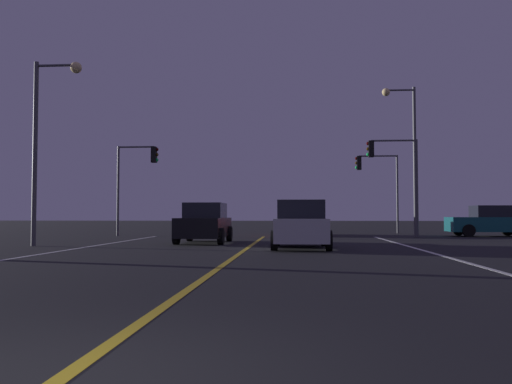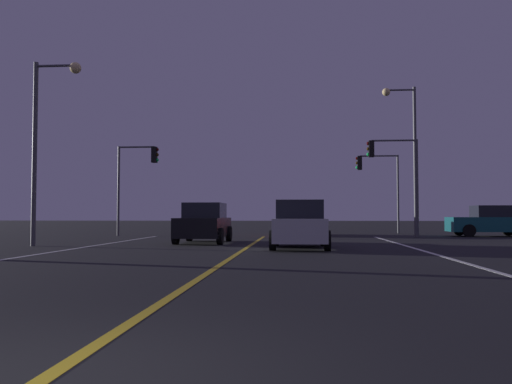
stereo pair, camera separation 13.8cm
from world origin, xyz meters
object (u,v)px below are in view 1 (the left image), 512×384
car_crossing_side (489,221)px  car_ahead_far (303,221)px  car_lead_same_lane (301,225)px  traffic_light_near_left (137,169)px  street_lamp_left_mid (47,127)px  street_lamp_right_near (504,74)px  traffic_light_far_right (377,175)px  traffic_light_near_right (393,165)px  car_oncoming (205,223)px  street_lamp_right_far (407,142)px

car_crossing_side → car_ahead_far: bearing=-3.4°
car_lead_same_lane → traffic_light_near_left: traffic_light_near_left is taller
car_lead_same_lane → traffic_light_near_left: size_ratio=0.84×
traffic_light_near_left → street_lamp_left_mid: street_lamp_left_mid is taller
street_lamp_left_mid → street_lamp_right_near: bearing=-15.3°
car_crossing_side → traffic_light_near_left: bearing=2.3°
car_lead_same_lane → traffic_light_near_left: 14.09m
car_ahead_far → traffic_light_far_right: bearing=-49.9°
traffic_light_near_right → street_lamp_right_near: 14.05m
car_oncoming → traffic_light_near_left: traffic_light_near_left is taller
car_oncoming → traffic_light_far_right: size_ratio=0.85×
car_crossing_side → traffic_light_far_right: 7.75m
car_crossing_side → car_oncoming: 16.47m
car_lead_same_lane → street_lamp_right_near: bearing=-122.7°
traffic_light_near_left → street_lamp_right_near: street_lamp_right_near is taller
street_lamp_left_mid → car_lead_same_lane: bearing=-3.2°
traffic_light_near_left → traffic_light_far_right: traffic_light_near_left is taller
car_lead_same_lane → car_oncoming: size_ratio=1.00×
car_lead_same_lane → traffic_light_far_right: (5.09, 15.83, 2.95)m
car_crossing_side → traffic_light_near_left: size_ratio=0.84×
traffic_light_far_right → street_lamp_left_mid: 21.28m
traffic_light_near_right → traffic_light_near_left: 14.24m
car_crossing_side → street_lamp_right_far: (-4.56, -0.79, 4.33)m
street_lamp_left_mid → car_crossing_side: bearing=27.7°
traffic_light_far_right → traffic_light_near_right: bearing=90.3°
car_oncoming → street_lamp_right_far: street_lamp_right_far is taller
car_ahead_far → street_lamp_left_mid: street_lamp_left_mid is taller
car_crossing_side → car_oncoming: same height
car_oncoming → traffic_light_far_right: 15.70m
traffic_light_near_left → street_lamp_right_far: 15.12m
car_crossing_side → street_lamp_right_near: (-4.81, -14.78, 4.33)m
car_crossing_side → street_lamp_right_far: street_lamp_right_far is taller
car_crossing_side → street_lamp_right_near: size_ratio=0.53×
car_oncoming → car_lead_same_lane: bearing=49.9°
car_ahead_far → traffic_light_near_right: traffic_light_near_right is taller
car_ahead_far → street_lamp_right_far: bearing=-103.8°
traffic_light_near_left → car_ahead_far: bearing=8.5°
traffic_light_far_right → street_lamp_right_far: bearing=98.7°
car_lead_same_lane → traffic_light_far_right: 16.89m
car_lead_same_lane → street_lamp_right_near: (5.68, -3.65, 4.33)m
car_crossing_side → car_oncoming: bearing=27.9°
car_oncoming → street_lamp_right_far: (9.99, 6.91, 4.33)m
street_lamp_right_near → street_lamp_left_mid: bearing=-15.3°
car_lead_same_lane → traffic_light_near_left: (-9.12, 10.33, 2.94)m
car_oncoming → street_lamp_left_mid: size_ratio=0.61×
traffic_light_far_right → car_ahead_far: bearing=40.1°
car_ahead_far → traffic_light_far_right: 7.01m
car_lead_same_lane → street_lamp_right_far: size_ratio=0.52×
traffic_light_near_left → street_lamp_right_near: (14.80, -13.98, 1.39)m
car_crossing_side → street_lamp_right_near: bearing=72.0°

